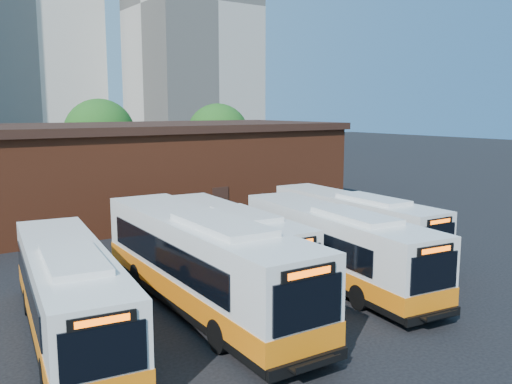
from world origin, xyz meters
TOP-DOWN VIEW (x-y plane):
  - ground at (0.00, 0.00)m, footprint 220.00×220.00m
  - bus_farwest at (-10.31, 1.27)m, footprint 3.94×11.79m
  - bus_west at (-5.44, 1.27)m, footprint 3.31×13.50m
  - bus_midwest at (-2.12, 4.50)m, footprint 3.22×11.43m
  - bus_mideast at (0.85, 0.88)m, footprint 3.94×12.20m
  - bus_east at (5.02, 3.86)m, footprint 3.01×11.55m
  - transit_worker at (3.12, -2.68)m, footprint 0.49×0.67m
  - depot_building at (0.00, 20.00)m, footprint 28.60×12.60m
  - tree_mid at (2.00, 34.00)m, footprint 6.56×6.56m
  - tree_east at (13.00, 31.00)m, footprint 6.24×6.24m
  - tower_right at (30.00, 68.00)m, footprint 18.00×18.00m

SIDE VIEW (x-z plane):
  - ground at x=0.00m, z-range 0.00..0.00m
  - transit_worker at x=3.12m, z-range 0.00..1.67m
  - bus_midwest at x=-2.12m, z-range -0.14..2.94m
  - bus_east at x=5.02m, z-range -0.14..2.97m
  - bus_farwest at x=-10.31m, z-range -0.15..3.02m
  - bus_mideast at x=0.85m, z-range -0.15..3.12m
  - bus_west at x=-5.44m, z-range -0.17..3.48m
  - depot_building at x=0.00m, z-range 0.06..6.46m
  - tree_east at x=13.00m, z-range 0.85..8.81m
  - tree_mid at x=2.00m, z-range 0.90..9.26m
  - tower_right at x=30.00m, z-range -0.26..48.94m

